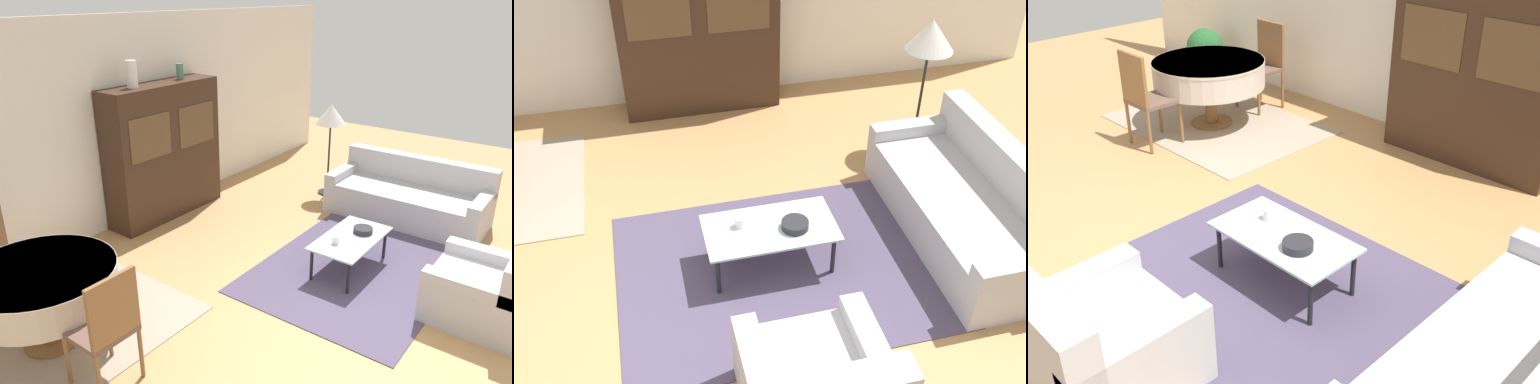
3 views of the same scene
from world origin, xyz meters
TOP-DOWN VIEW (x-y plane):
  - ground_plane at (0.00, 0.00)m, footprint 14.00×14.00m
  - area_rug at (0.90, 0.48)m, footprint 2.63×1.93m
  - couch at (2.58, 0.55)m, footprint 0.92×2.09m
  - coffee_table at (0.84, 0.56)m, footprint 1.05×0.56m
  - display_cabinet at (0.71, 3.35)m, footprint 1.75×0.47m
  - floor_lamp at (2.72, 1.89)m, footprint 0.46×0.46m
  - cup at (0.61, 0.63)m, footprint 0.08×0.08m
  - bowl at (1.03, 0.50)m, footprint 0.22×0.22m

SIDE VIEW (x-z plane):
  - ground_plane at x=0.00m, z-range 0.00..0.00m
  - area_rug at x=0.90m, z-range 0.00..0.01m
  - couch at x=2.58m, z-range -0.11..0.70m
  - coffee_table at x=0.84m, z-range 0.17..0.56m
  - bowl at x=1.03m, z-range 0.40..0.47m
  - cup at x=0.61m, z-range 0.40..0.49m
  - display_cabinet at x=0.71m, z-range 0.00..1.84m
  - floor_lamp at x=2.72m, z-range 0.51..1.91m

